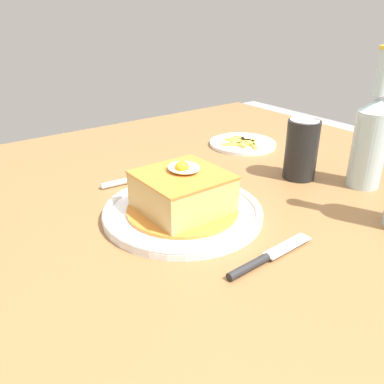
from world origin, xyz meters
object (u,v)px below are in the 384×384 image
main_plate (183,211)px  knife (260,260)px  fork (128,180)px  side_plate_fries (243,143)px  soda_can (301,149)px  beer_bottle_clear (371,138)px

main_plate → knife: (0.18, 0.00, -0.00)m
fork → side_plate_fries: (-0.04, 0.35, -0.00)m
fork → main_plate: bearing=2.1°
main_plate → soda_can: 0.30m
knife → soda_can: bearing=120.9°
fork → knife: 0.36m
beer_bottle_clear → side_plate_fries: beer_bottle_clear is taller
fork → knife: same height
knife → soda_can: soda_can is taller
soda_can → beer_bottle_clear: size_ratio=0.47×
knife → soda_can: size_ratio=1.33×
knife → side_plate_fries: size_ratio=0.97×
side_plate_fries → knife: bearing=-40.6°
soda_can → fork: bearing=-121.9°
beer_bottle_clear → fork: bearing=-128.0°
side_plate_fries → soda_can: bearing=-13.0°
main_plate → fork: size_ratio=1.93×
main_plate → side_plate_fries: bearing=122.2°
main_plate → side_plate_fries: main_plate is taller
fork → side_plate_fries: 0.35m
beer_bottle_clear → knife: bearing=-78.9°
knife → side_plate_fries: side_plate_fries is taller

